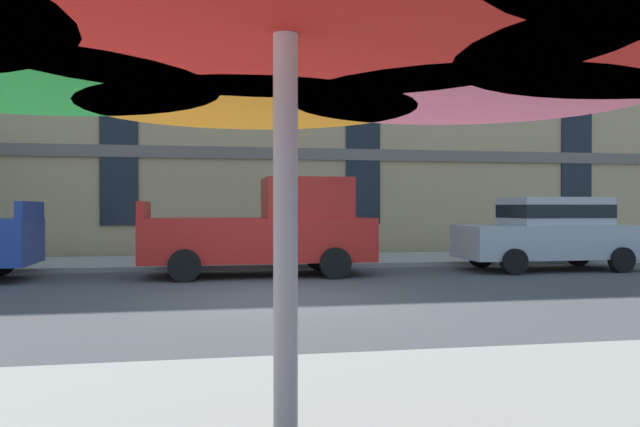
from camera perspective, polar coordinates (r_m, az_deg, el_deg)
name	(u,v)px	position (r m, az deg, el deg)	size (l,w,h in m)	color
ground_plane	(281,299)	(10.71, -3.56, -7.69)	(120.00, 120.00, 0.00)	#424244
sidewalk_far	(251,261)	(17.43, -6.26, -4.30)	(56.00, 3.60, 0.12)	#9E998E
apartment_building	(235,5)	(26.79, -7.64, 18.08)	(44.62, 12.08, 19.20)	tan
pickup_red	(268,230)	(14.30, -4.68, -1.48)	(5.10, 2.12, 2.20)	#B21E19
sedan_silver	(550,231)	(16.52, 20.02, -1.51)	(4.40, 1.98, 1.78)	#A8AAB2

